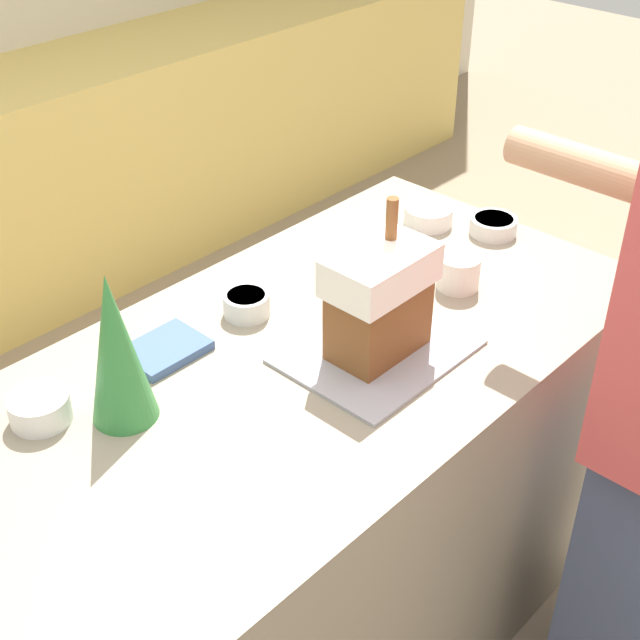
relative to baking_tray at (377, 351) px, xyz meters
name	(u,v)px	position (x,y,z in m)	size (l,w,h in m)	color
ground_plane	(305,634)	(-0.11, 0.11, -0.92)	(12.00, 12.00, 0.00)	gray
kitchen_island	(304,512)	(-0.11, 0.11, -0.46)	(1.61, 0.82, 0.91)	gray
baking_tray	(377,351)	(0.00, 0.00, 0.00)	(0.37, 0.30, 0.01)	#9E9EA8
gingerbread_house	(379,300)	(0.00, 0.00, 0.13)	(0.22, 0.14, 0.32)	brown
decorative_tree	(116,349)	(-0.48, 0.22, 0.15)	(0.13, 0.13, 0.31)	#33843D
candy_bowl_near_tray_left	(246,303)	(-0.09, 0.30, 0.02)	(0.10, 0.10, 0.05)	silver
candy_bowl_far_right	(428,215)	(0.52, 0.27, 0.02)	(0.12, 0.12, 0.05)	white
candy_bowl_center_rear	(39,407)	(-0.59, 0.32, 0.03)	(0.12, 0.12, 0.05)	white
candy_bowl_front_corner	(493,225)	(0.60, 0.12, 0.02)	(0.12, 0.12, 0.04)	silver
cookbook	(165,350)	(-0.30, 0.32, 0.01)	(0.16, 0.13, 0.02)	#3F598C
mug	(458,272)	(0.32, 0.03, 0.04)	(0.10, 0.10, 0.08)	white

